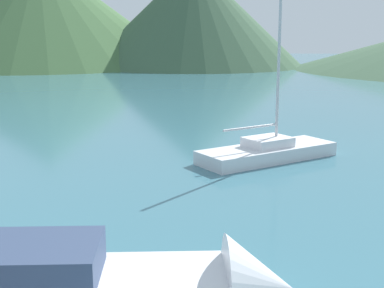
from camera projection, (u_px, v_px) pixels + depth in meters
motorboat_near at (88, 288)px, 10.39m from camera, size 9.00×3.50×2.22m
sailboat_inner at (268, 151)px, 22.29m from camera, size 6.01×5.37×6.78m
hill_west at (41, 10)px, 83.69m from camera, size 45.77×45.77×16.63m
hill_central at (194, 14)px, 79.62m from camera, size 32.69×32.69×15.21m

